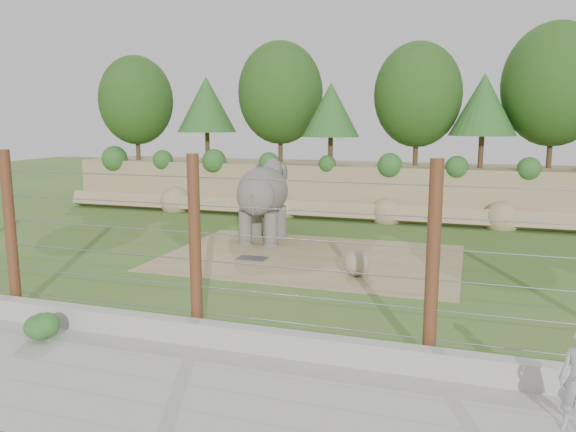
% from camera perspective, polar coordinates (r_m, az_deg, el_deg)
% --- Properties ---
extents(ground, '(90.00, 90.00, 0.00)m').
position_cam_1_polar(ground, '(16.81, -2.13, -6.49)').
color(ground, '#406B25').
rests_on(ground, ground).
extents(back_embankment, '(30.00, 5.52, 8.77)m').
position_cam_1_polar(back_embankment, '(28.27, 7.94, 8.17)').
color(back_embankment, '#99865D').
rests_on(back_embankment, ground).
extents(dirt_patch, '(10.00, 7.00, 0.02)m').
position_cam_1_polar(dirt_patch, '(19.42, 2.32, -4.23)').
color(dirt_patch, '#988358').
rests_on(dirt_patch, ground).
extents(drain_grate, '(1.00, 0.60, 0.03)m').
position_cam_1_polar(drain_grate, '(19.24, -3.65, -4.30)').
color(drain_grate, '#262628').
rests_on(drain_grate, dirt_patch).
extents(elephant, '(2.04, 3.93, 3.05)m').
position_cam_1_polar(elephant, '(21.77, -2.56, 1.36)').
color(elephant, '#625E57').
rests_on(elephant, ground).
extents(stone_ball, '(0.79, 0.79, 0.79)m').
position_cam_1_polar(stone_ball, '(17.17, 6.96, -4.78)').
color(stone_ball, gray).
rests_on(stone_ball, dirt_patch).
extents(retaining_wall, '(26.00, 0.35, 0.50)m').
position_cam_1_polar(retaining_wall, '(12.40, -10.27, -11.43)').
color(retaining_wall, '#B4B1A7').
rests_on(retaining_wall, ground).
extents(walkway, '(26.00, 4.00, 0.01)m').
position_cam_1_polar(walkway, '(10.93, -15.39, -16.04)').
color(walkway, '#B4B1A7').
rests_on(walkway, ground).
extents(barrier_fence, '(20.26, 0.26, 4.00)m').
position_cam_1_polar(barrier_fence, '(12.32, -9.42, -3.03)').
color(barrier_fence, '#513118').
rests_on(barrier_fence, ground).
extents(walkway_shrub, '(0.60, 0.60, 0.60)m').
position_cam_1_polar(walkway_shrub, '(13.43, -23.53, -10.17)').
color(walkway_shrub, '#285D24').
rests_on(walkway_shrub, walkway).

